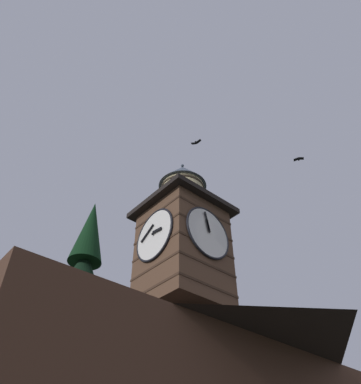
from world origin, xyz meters
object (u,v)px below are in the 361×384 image
(clock_tower, at_px, (183,238))
(flying_bird_high, at_px, (299,159))
(flying_bird_low, at_px, (196,142))
(pine_tree_aside, at_px, (220,361))
(pine_tree_behind, at_px, (63,376))

(clock_tower, distance_m, flying_bird_high, 9.19)
(flying_bird_high, bearing_deg, flying_bird_low, -45.14)
(clock_tower, distance_m, pine_tree_aside, 8.78)
(pine_tree_behind, relative_size, flying_bird_high, 27.15)
(flying_bird_low, bearing_deg, flying_bird_high, 134.86)
(clock_tower, bearing_deg, pine_tree_behind, -74.82)
(pine_tree_behind, height_order, pine_tree_aside, pine_tree_aside)
(pine_tree_aside, height_order, flying_bird_low, flying_bird_low)
(flying_bird_high, distance_m, flying_bird_low, 6.14)
(pine_tree_aside, distance_m, flying_bird_high, 12.25)
(flying_bird_low, bearing_deg, clock_tower, 20.91)
(pine_tree_behind, bearing_deg, flying_bird_low, 121.80)
(pine_tree_behind, bearing_deg, flying_bird_high, 128.06)
(pine_tree_behind, distance_m, flying_bird_high, 16.35)
(clock_tower, xyz_separation_m, pine_tree_aside, (-6.84, -4.70, -2.85))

